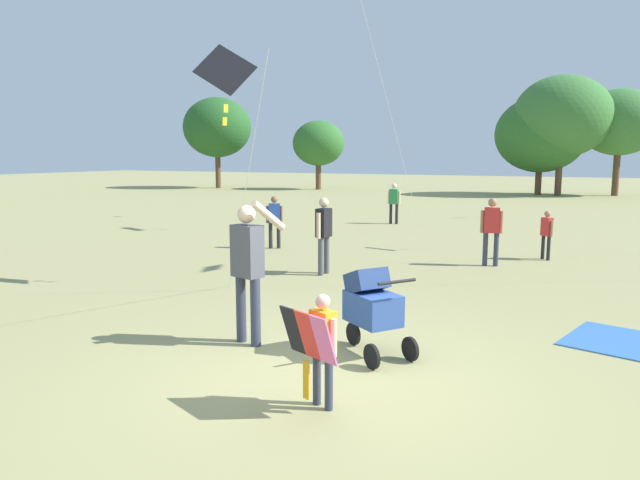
{
  "coord_description": "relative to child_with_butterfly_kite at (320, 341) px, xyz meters",
  "views": [
    {
      "loc": [
        2.55,
        -5.43,
        2.32
      ],
      "look_at": [
        -0.45,
        0.9,
        1.3
      ],
      "focal_mm": 33.09,
      "sensor_mm": 36.0,
      "label": 1
    }
  ],
  "objects": [
    {
      "name": "ground_plane",
      "position": [
        -0.34,
        0.77,
        -0.64
      ],
      "size": [
        120.0,
        120.0,
        0.0
      ],
      "primitive_type": "plane",
      "color": "#938E5B"
    },
    {
      "name": "treeline_distant",
      "position": [
        -1.8,
        31.3,
        3.21
      ],
      "size": [
        43.06,
        7.64,
        6.66
      ],
      "color": "brown",
      "rests_on": "ground"
    },
    {
      "name": "child_with_butterfly_kite",
      "position": [
        0.0,
        0.0,
        0.0
      ],
      "size": [
        0.63,
        0.47,
        1.07
      ],
      "color": "#33384C",
      "rests_on": "ground"
    },
    {
      "name": "person_adult_flyer",
      "position": [
        -1.6,
        1.32,
        0.39
      ],
      "size": [
        0.64,
        0.52,
        1.8
      ],
      "color": "#33384C",
      "rests_on": "ground"
    },
    {
      "name": "stroller",
      "position": [
        -0.09,
        1.59,
        -0.04
      ],
      "size": [
        1.05,
        0.9,
        1.03
      ],
      "color": "black",
      "rests_on": "ground"
    },
    {
      "name": "kite_adult_black",
      "position": [
        -3.59,
        3.86,
        3.0
      ],
      "size": [
        2.81,
        2.67,
        4.21
      ],
      "color": "black",
      "rests_on": "ground"
    },
    {
      "name": "person_red_shirt",
      "position": [
        1.21,
        9.13,
        -0.0
      ],
      "size": [
        0.28,
        0.26,
        1.09
      ],
      "color": "#232328",
      "rests_on": "ground"
    },
    {
      "name": "person_sitting_far",
      "position": [
        -5.02,
        7.94,
        0.12
      ],
      "size": [
        0.37,
        0.29,
        1.3
      ],
      "color": "#232328",
      "rests_on": "ground"
    },
    {
      "name": "person_couple_left",
      "position": [
        -2.56,
        5.56,
        0.24
      ],
      "size": [
        0.22,
        0.48,
        1.5
      ],
      "color": "#4C4C51",
      "rests_on": "ground"
    },
    {
      "name": "person_kid_running",
      "position": [
        -4.0,
        14.21,
        0.16
      ],
      "size": [
        0.44,
        0.18,
        1.36
      ],
      "color": "#232328",
      "rests_on": "ground"
    },
    {
      "name": "person_back_turned",
      "position": [
        0.23,
        7.86,
        0.2
      ],
      "size": [
        0.45,
        0.25,
        1.43
      ],
      "color": "#33384C",
      "rests_on": "ground"
    },
    {
      "name": "picnic_blanket",
      "position": [
        2.67,
        3.32,
        -0.64
      ],
      "size": [
        1.69,
        1.61,
        0.02
      ],
      "primitive_type": "cube",
      "rotation": [
        0.0,
        0.0,
        -0.27
      ],
      "color": "#3366B2",
      "rests_on": "ground"
    }
  ]
}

